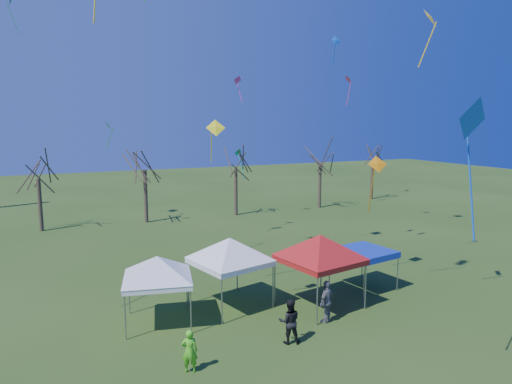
% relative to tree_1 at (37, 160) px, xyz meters
% --- Properties ---
extents(ground, '(140.00, 140.00, 0.00)m').
position_rel_tree_1_xyz_m(ground, '(10.77, -24.65, -5.79)').
color(ground, '#2A4717').
rests_on(ground, ground).
extents(tree_1, '(3.42, 3.42, 7.54)m').
position_rel_tree_1_xyz_m(tree_1, '(0.00, 0.00, 0.00)').
color(tree_1, '#3D2D21').
rests_on(tree_1, ground).
extents(tree_2, '(3.71, 3.71, 8.18)m').
position_rel_tree_1_xyz_m(tree_2, '(8.40, -0.27, 0.50)').
color(tree_2, '#3D2D21').
rests_on(tree_2, ground).
extents(tree_3, '(3.59, 3.59, 7.91)m').
position_rel_tree_1_xyz_m(tree_3, '(16.80, -0.60, 0.29)').
color(tree_3, '#3D2D21').
rests_on(tree_3, ground).
extents(tree_4, '(3.58, 3.58, 7.89)m').
position_rel_tree_1_xyz_m(tree_4, '(26.12, -0.65, 0.27)').
color(tree_4, '#3D2D21').
rests_on(tree_4, ground).
extents(tree_5, '(3.39, 3.39, 7.46)m').
position_rel_tree_1_xyz_m(tree_5, '(34.49, 1.42, -0.06)').
color(tree_5, '#3D2D21').
rests_on(tree_5, ground).
extents(tent_white_west, '(3.88, 3.88, 3.51)m').
position_rel_tree_1_xyz_m(tent_white_west, '(4.72, -21.17, -2.96)').
color(tent_white_west, gray).
rests_on(tent_white_west, ground).
extents(tent_white_mid, '(4.27, 4.27, 3.87)m').
position_rel_tree_1_xyz_m(tent_white_mid, '(8.27, -20.68, -2.67)').
color(tent_white_mid, gray).
rests_on(tent_white_mid, ground).
extents(tent_red, '(4.52, 4.52, 4.05)m').
position_rel_tree_1_xyz_m(tent_red, '(12.12, -22.48, -2.53)').
color(tent_red, gray).
rests_on(tent_red, ground).
extents(tent_blue, '(3.02, 3.02, 2.09)m').
position_rel_tree_1_xyz_m(tent_blue, '(15.52, -21.43, -3.87)').
color(tent_blue, gray).
rests_on(tent_blue, ground).
extents(person_green, '(0.66, 0.54, 1.56)m').
position_rel_tree_1_xyz_m(person_green, '(4.81, -25.55, -5.01)').
color(person_green, '#53D121').
rests_on(person_green, ground).
extents(person_dark, '(1.07, 0.96, 1.80)m').
position_rel_tree_1_xyz_m(person_dark, '(9.04, -25.14, -4.89)').
color(person_dark, black).
rests_on(person_dark, ground).
extents(person_grey, '(1.19, 0.93, 1.89)m').
position_rel_tree_1_xyz_m(person_grey, '(11.45, -24.13, -4.85)').
color(person_grey, slate).
rests_on(person_grey, ground).
extents(kite_5, '(1.45, 0.75, 4.53)m').
position_rel_tree_1_xyz_m(kite_5, '(12.56, -30.04, 2.99)').
color(kite_5, blue).
rests_on(kite_5, ground).
extents(kite_1, '(0.91, 0.67, 1.85)m').
position_rel_tree_1_xyz_m(kite_1, '(7.22, -21.85, 2.67)').
color(kite_1, yellow).
rests_on(kite_1, ground).
extents(kite_17, '(1.23, 0.98, 3.27)m').
position_rel_tree_1_xyz_m(kite_17, '(17.31, -20.09, 0.59)').
color(kite_17, orange).
rests_on(kite_17, ground).
extents(kite_13, '(0.66, 0.90, 2.27)m').
position_rel_tree_1_xyz_m(kite_13, '(5.22, -2.90, 2.67)').
color(kite_13, green).
rests_on(kite_13, ground).
extents(kite_22, '(1.06, 0.97, 2.89)m').
position_rel_tree_1_xyz_m(kite_22, '(16.90, -0.99, 0.10)').
color(kite_22, '#0BAF8E').
rests_on(kite_22, ground).
extents(kite_27, '(1.17, 1.05, 2.40)m').
position_rel_tree_1_xyz_m(kite_27, '(15.18, -25.56, 7.08)').
color(kite_27, gold).
rests_on(kite_27, ground).
extents(kite_12, '(0.88, 1.15, 3.18)m').
position_rel_tree_1_xyz_m(kite_12, '(28.97, -1.08, 7.23)').
color(kite_12, '#F83771').
rests_on(kite_12, ground).
extents(kite_18, '(0.72, 0.32, 1.84)m').
position_rel_tree_1_xyz_m(kite_18, '(17.56, -15.42, 7.92)').
color(kite_18, blue).
rests_on(kite_18, ground).
extents(kite_19, '(0.97, 0.78, 2.26)m').
position_rel_tree_1_xyz_m(kite_19, '(15.89, -3.36, 6.46)').
color(kite_19, '#E532AF').
rests_on(kite_19, ground).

